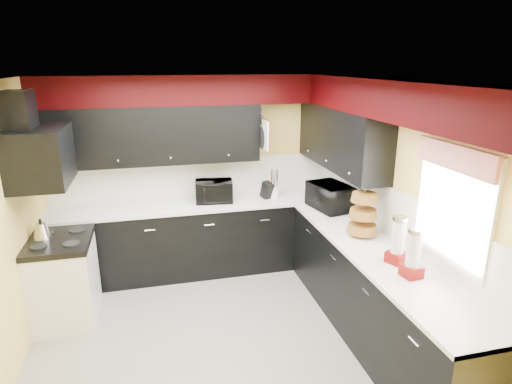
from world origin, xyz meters
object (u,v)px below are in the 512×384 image
at_px(utensil_crock, 274,192).
at_px(kettle, 41,231).
at_px(toaster_oven, 214,191).
at_px(knife_block, 267,190).
at_px(microwave, 330,197).

height_order(utensil_crock, kettle, utensil_crock).
xyz_separation_m(toaster_oven, kettle, (-1.88, -0.70, -0.08)).
bearing_deg(utensil_crock, knife_block, -175.20).
relative_size(toaster_oven, kettle, 2.65).
xyz_separation_m(utensil_crock, knife_block, (-0.10, -0.01, 0.04)).
distance_m(knife_block, kettle, 2.65).
relative_size(utensil_crock, knife_block, 0.68).
bearing_deg(knife_block, microwave, -64.05).
distance_m(microwave, knife_block, 0.86).
bearing_deg(toaster_oven, knife_block, 3.05).
relative_size(microwave, knife_block, 2.55).
bearing_deg(microwave, knife_block, 36.61).
bearing_deg(toaster_oven, kettle, -152.85).
relative_size(toaster_oven, microwave, 0.83).
distance_m(toaster_oven, microwave, 1.46).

